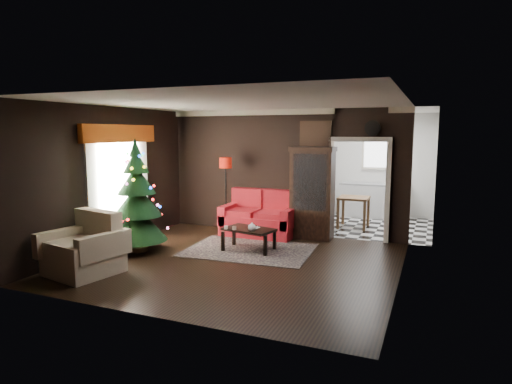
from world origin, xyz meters
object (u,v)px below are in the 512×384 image
at_px(floor_lamp, 226,197).
at_px(christmas_tree, 137,198).
at_px(armchair, 83,246).
at_px(curio_cabinet, 312,195).
at_px(teapot, 252,227).
at_px(kitchen_table, 353,212).
at_px(wall_clock, 373,128).
at_px(coffee_table, 249,239).
at_px(loveseat, 259,213).

xyz_separation_m(floor_lamp, christmas_tree, (-0.87, -2.07, 0.22)).
bearing_deg(christmas_tree, armchair, -88.52).
bearing_deg(armchair, curio_cabinet, 64.90).
bearing_deg(teapot, kitchen_table, 66.65).
relative_size(floor_lamp, armchair, 1.72).
bearing_deg(wall_clock, coffee_table, -141.37).
xyz_separation_m(curio_cabinet, coffee_table, (-0.86, -1.47, -0.72)).
relative_size(armchair, coffee_table, 1.09).
xyz_separation_m(armchair, coffee_table, (1.93, 2.32, -0.23)).
relative_size(loveseat, teapot, 10.02).
xyz_separation_m(christmas_tree, armchair, (0.04, -1.47, -0.59)).
bearing_deg(coffee_table, curio_cabinet, 59.60).
distance_m(loveseat, wall_clock, 3.04).
bearing_deg(teapot, loveseat, 106.97).
relative_size(armchair, wall_clock, 3.28).
height_order(christmas_tree, teapot, christmas_tree).
bearing_deg(loveseat, kitchen_table, 42.51).
distance_m(curio_cabinet, coffee_table, 1.85).
distance_m(curio_cabinet, kitchen_table, 1.67).
bearing_deg(kitchen_table, wall_clock, -66.25).
relative_size(armchair, kitchen_table, 1.40).
bearing_deg(armchair, wall_clock, 56.13).
distance_m(floor_lamp, coffee_table, 1.75).
distance_m(loveseat, floor_lamp, 0.88).
height_order(teapot, kitchen_table, kitchen_table).
bearing_deg(armchair, teapot, 56.24).
bearing_deg(floor_lamp, loveseat, 1.91).
bearing_deg(loveseat, wall_clock, 9.66).
height_order(floor_lamp, coffee_table, floor_lamp).
relative_size(floor_lamp, wall_clock, 5.64).
height_order(loveseat, curio_cabinet, curio_cabinet).
height_order(wall_clock, kitchen_table, wall_clock).
bearing_deg(curio_cabinet, armchair, -126.46).
bearing_deg(floor_lamp, christmas_tree, -112.86).
xyz_separation_m(floor_lamp, coffee_table, (1.10, -1.22, -0.60)).
height_order(curio_cabinet, armchair, curio_cabinet).
relative_size(christmas_tree, wall_clock, 6.64).
distance_m(armchair, coffee_table, 3.03).
bearing_deg(teapot, armchair, -135.13).
bearing_deg(floor_lamp, kitchen_table, 32.71).
bearing_deg(coffee_table, loveseat, 103.09).
bearing_deg(kitchen_table, armchair, -123.46).
bearing_deg(kitchen_table, teapot, -113.35).
bearing_deg(coffee_table, floor_lamp, 132.08).
bearing_deg(armchair, loveseat, 76.58).
bearing_deg(christmas_tree, floor_lamp, 67.14).
height_order(christmas_tree, kitchen_table, christmas_tree).
xyz_separation_m(loveseat, armchair, (-1.64, -3.56, -0.04)).
distance_m(wall_clock, kitchen_table, 2.43).
xyz_separation_m(curio_cabinet, floor_lamp, (-1.96, -0.25, -0.12)).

